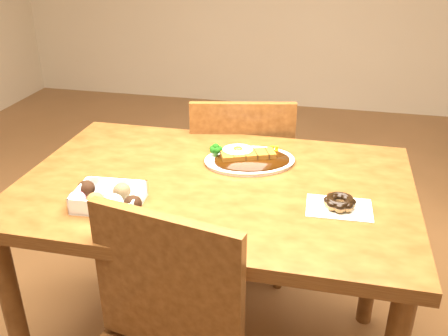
% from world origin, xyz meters
% --- Properties ---
extents(table, '(1.20, 0.80, 0.75)m').
position_xyz_m(table, '(0.00, 0.00, 0.65)').
color(table, '#49260E').
rests_on(table, ground).
extents(chair_far, '(0.50, 0.50, 0.87)m').
position_xyz_m(chair_far, '(-0.02, 0.54, 0.48)').
color(chair_far, '#49260E').
rests_on(chair_far, ground).
extents(katsu_curry_plate, '(0.34, 0.29, 0.06)m').
position_xyz_m(katsu_curry_plate, '(0.07, 0.16, 0.76)').
color(katsu_curry_plate, white).
rests_on(katsu_curry_plate, table).
extents(donut_box, '(0.22, 0.15, 0.05)m').
position_xyz_m(donut_box, '(-0.26, -0.21, 0.78)').
color(donut_box, white).
rests_on(donut_box, table).
extents(pon_de_ring, '(0.18, 0.13, 0.03)m').
position_xyz_m(pon_de_ring, '(0.38, -0.08, 0.77)').
color(pon_de_ring, silver).
rests_on(pon_de_ring, table).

